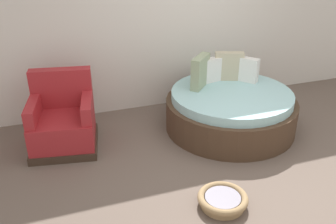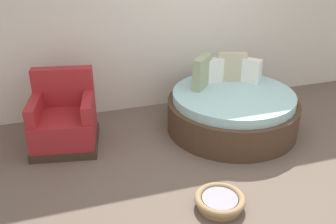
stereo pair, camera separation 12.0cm
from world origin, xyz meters
TOP-DOWN VIEW (x-y plane):
  - ground_plane at (0.00, 0.00)m, footprint 8.00×8.00m
  - back_wall at (0.00, 2.11)m, footprint 8.00×0.12m
  - round_daybed at (0.35, 1.01)m, footprint 1.78×1.78m
  - red_armchair at (-1.86, 1.27)m, footprint 0.93×0.93m
  - pet_basket at (-0.49, -0.46)m, footprint 0.51×0.51m

SIDE VIEW (x-z plane):
  - ground_plane at x=0.00m, z-range -0.02..0.00m
  - pet_basket at x=-0.49m, z-range 0.01..0.14m
  - round_daybed at x=0.35m, z-range -0.20..0.77m
  - red_armchair at x=-1.86m, z-range -0.14..0.80m
  - back_wall at x=0.00m, z-range 0.00..3.00m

